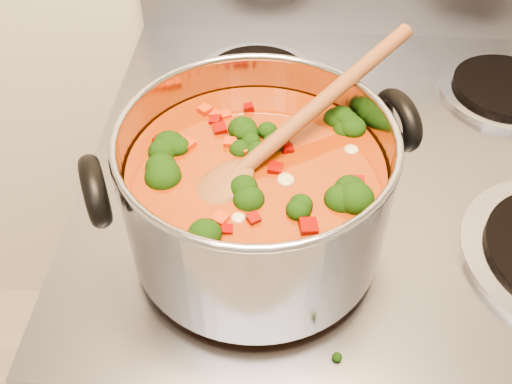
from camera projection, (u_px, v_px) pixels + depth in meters
electric_range at (349, 328)px, 1.10m from camera, size 0.80×0.72×1.08m
stockpot at (256, 192)px, 0.60m from camera, size 0.34×0.28×0.17m
wooden_spoon at (273, 143)px, 0.57m from camera, size 0.24×0.24×0.09m
cooktop_crumbs at (214, 179)px, 0.73m from camera, size 0.32×0.25×0.01m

